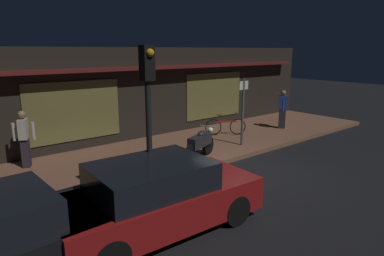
{
  "coord_description": "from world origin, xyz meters",
  "views": [
    {
      "loc": [
        -7.18,
        -6.1,
        3.51
      ],
      "look_at": [
        -0.22,
        2.4,
        0.95
      ],
      "focal_mm": 31.51,
      "sensor_mm": 36.0,
      "label": 1
    }
  ],
  "objects_px": {
    "bicycle_parked": "(225,126)",
    "traffic_light_pole": "(148,102)",
    "motorcycle": "(200,143)",
    "sign_post": "(243,108)",
    "person_bystander": "(283,108)",
    "parked_car_far": "(156,197)",
    "person_photographer": "(24,138)"
  },
  "relations": [
    {
      "from": "bicycle_parked",
      "to": "person_photographer",
      "type": "relative_size",
      "value": 0.85
    },
    {
      "from": "sign_post",
      "to": "traffic_light_pole",
      "type": "bearing_deg",
      "value": -157.74
    },
    {
      "from": "bicycle_parked",
      "to": "sign_post",
      "type": "xyz_separation_m",
      "value": [
        -0.57,
        -1.41,
        1.0
      ]
    },
    {
      "from": "traffic_light_pole",
      "to": "bicycle_parked",
      "type": "bearing_deg",
      "value": 31.48
    },
    {
      "from": "traffic_light_pole",
      "to": "person_photographer",
      "type": "bearing_deg",
      "value": 107.22
    },
    {
      "from": "bicycle_parked",
      "to": "sign_post",
      "type": "distance_m",
      "value": 1.82
    },
    {
      "from": "motorcycle",
      "to": "person_photographer",
      "type": "distance_m",
      "value": 5.18
    },
    {
      "from": "person_bystander",
      "to": "person_photographer",
      "type": "bearing_deg",
      "value": 170.4
    },
    {
      "from": "sign_post",
      "to": "motorcycle",
      "type": "bearing_deg",
      "value": -173.93
    },
    {
      "from": "bicycle_parked",
      "to": "person_photographer",
      "type": "height_order",
      "value": "person_photographer"
    },
    {
      "from": "motorcycle",
      "to": "traffic_light_pole",
      "type": "distance_m",
      "value": 4.04
    },
    {
      "from": "person_bystander",
      "to": "sign_post",
      "type": "height_order",
      "value": "sign_post"
    },
    {
      "from": "person_photographer",
      "to": "sign_post",
      "type": "bearing_deg",
      "value": -19.87
    },
    {
      "from": "person_photographer",
      "to": "parked_car_far",
      "type": "height_order",
      "value": "person_photographer"
    },
    {
      "from": "person_photographer",
      "to": "traffic_light_pole",
      "type": "height_order",
      "value": "traffic_light_pole"
    },
    {
      "from": "person_photographer",
      "to": "person_bystander",
      "type": "height_order",
      "value": "same"
    },
    {
      "from": "motorcycle",
      "to": "sign_post",
      "type": "relative_size",
      "value": 0.68
    },
    {
      "from": "motorcycle",
      "to": "person_photographer",
      "type": "relative_size",
      "value": 0.98
    },
    {
      "from": "traffic_light_pole",
      "to": "motorcycle",
      "type": "bearing_deg",
      "value": 32.0
    },
    {
      "from": "motorcycle",
      "to": "sign_post",
      "type": "distance_m",
      "value": 2.35
    },
    {
      "from": "motorcycle",
      "to": "traffic_light_pole",
      "type": "relative_size",
      "value": 0.45
    },
    {
      "from": "bicycle_parked",
      "to": "traffic_light_pole",
      "type": "bearing_deg",
      "value": -148.52
    },
    {
      "from": "motorcycle",
      "to": "bicycle_parked",
      "type": "distance_m",
      "value": 3.2
    },
    {
      "from": "person_bystander",
      "to": "sign_post",
      "type": "bearing_deg",
      "value": -167.99
    },
    {
      "from": "bicycle_parked",
      "to": "parked_car_far",
      "type": "relative_size",
      "value": 0.34
    },
    {
      "from": "person_bystander",
      "to": "parked_car_far",
      "type": "relative_size",
      "value": 0.4
    },
    {
      "from": "person_photographer",
      "to": "sign_post",
      "type": "xyz_separation_m",
      "value": [
        6.62,
        -2.39,
        0.48
      ]
    },
    {
      "from": "bicycle_parked",
      "to": "person_photographer",
      "type": "distance_m",
      "value": 7.28
    },
    {
      "from": "person_bystander",
      "to": "traffic_light_pole",
      "type": "height_order",
      "value": "traffic_light_pole"
    },
    {
      "from": "parked_car_far",
      "to": "sign_post",
      "type": "bearing_deg",
      "value": 26.85
    },
    {
      "from": "person_photographer",
      "to": "person_bystander",
      "type": "distance_m",
      "value": 10.1
    },
    {
      "from": "person_photographer",
      "to": "person_bystander",
      "type": "bearing_deg",
      "value": -9.6
    }
  ]
}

